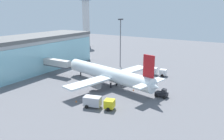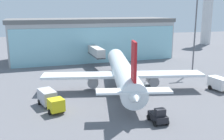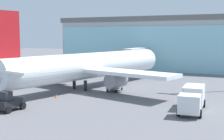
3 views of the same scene
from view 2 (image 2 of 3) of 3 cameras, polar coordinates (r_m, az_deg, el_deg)
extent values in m
plane|color=slate|center=(50.12, 4.07, -5.33)|extent=(240.00, 240.00, 0.00)
cube|color=#AFAFAF|center=(86.03, -4.42, 6.43)|extent=(51.55, 19.00, 11.77)
cube|color=#8ECCD9|center=(78.23, -2.96, 5.35)|extent=(49.63, 3.17, 10.60)
cube|color=slate|center=(85.52, -4.50, 10.75)|extent=(52.58, 19.38, 1.20)
cube|color=beige|center=(73.44, -3.67, 4.17)|extent=(2.80, 13.29, 2.40)
cube|color=#3F3F47|center=(73.61, -3.66, 3.36)|extent=(2.85, 13.29, 0.30)
cylinder|color=#4C4C51|center=(78.66, -4.52, 2.66)|extent=(0.70, 0.70, 3.25)
cylinder|color=silver|center=(129.15, 20.06, 11.62)|extent=(4.43, 4.43, 28.47)
cylinder|color=#59595E|center=(69.10, 17.57, 7.08)|extent=(0.36, 0.36, 18.60)
cylinder|color=white|center=(53.06, 2.28, -0.19)|extent=(10.27, 32.90, 4.07)
cone|color=white|center=(69.02, 0.81, 2.93)|extent=(4.57, 3.72, 4.07)
cone|color=white|center=(37.46, 4.99, -5.93)|extent=(4.36, 4.63, 3.66)
cube|color=white|center=(51.58, 2.47, -1.04)|extent=(31.73, 10.16, 0.50)
cube|color=white|center=(38.20, 4.78, -4.58)|extent=(11.26, 4.46, 0.30)
cube|color=red|center=(37.61, 4.79, 1.91)|extent=(0.97, 3.21, 5.75)
cylinder|color=gray|center=(52.09, -4.17, -2.46)|extent=(2.67, 3.54, 2.10)
cylinder|color=gray|center=(53.38, 8.80, -2.20)|extent=(2.67, 3.54, 2.10)
cylinder|color=black|center=(51.15, 1.20, -3.98)|extent=(0.50, 0.50, 1.60)
cylinder|color=black|center=(51.42, 3.92, -3.91)|extent=(0.50, 0.50, 1.60)
cylinder|color=black|center=(66.66, 1.01, 0.08)|extent=(0.40, 0.40, 1.60)
cube|color=yellow|center=(41.72, -12.06, -7.42)|extent=(2.75, 2.75, 1.90)
cube|color=#B2B2B7|center=(45.43, -13.93, -5.61)|extent=(3.29, 4.47, 2.20)
cylinder|color=black|center=(42.41, -10.59, -8.38)|extent=(0.55, 0.95, 0.90)
cylinder|color=black|center=(41.73, -13.43, -8.89)|extent=(0.55, 0.95, 0.90)
cylinder|color=black|center=(47.01, -12.97, -6.33)|extent=(0.55, 0.95, 0.90)
cylinder|color=black|center=(46.39, -15.55, -6.75)|extent=(0.55, 0.95, 0.90)
cube|color=white|center=(56.11, 22.16, -2.63)|extent=(2.72, 4.26, 2.20)
cylinder|color=black|center=(57.83, 22.15, -3.31)|extent=(0.42, 0.93, 0.90)
cylinder|color=black|center=(56.34, 20.55, -3.59)|extent=(0.42, 0.93, 0.90)
cube|color=slate|center=(54.64, 7.23, -3.27)|extent=(1.81, 2.91, 0.16)
cylinder|color=black|center=(54.09, 8.43, -3.81)|extent=(0.15, 0.45, 0.44)
cylinder|color=slate|center=(53.85, 8.46, -2.96)|extent=(0.08, 0.08, 0.90)
cylinder|color=black|center=(53.45, 7.06, -3.97)|extent=(0.15, 0.45, 0.44)
cylinder|color=slate|center=(53.22, 7.08, -3.12)|extent=(0.08, 0.08, 0.90)
cylinder|color=black|center=(55.99, 7.37, -3.19)|extent=(0.15, 0.45, 0.44)
cylinder|color=slate|center=(55.77, 7.39, -2.37)|extent=(0.08, 0.08, 0.90)
cylinder|color=black|center=(55.38, 6.03, -3.34)|extent=(0.15, 0.45, 0.44)
cylinder|color=slate|center=(55.15, 6.05, -2.51)|extent=(0.08, 0.08, 0.90)
cube|color=black|center=(38.48, 9.93, -10.00)|extent=(1.84, 3.22, 0.90)
cube|color=#26262B|center=(37.59, 10.42, -9.03)|extent=(1.41, 1.02, 1.00)
cylinder|color=black|center=(39.23, 7.99, -10.18)|extent=(0.36, 0.80, 0.80)
cylinder|color=black|center=(39.95, 10.39, -9.83)|extent=(0.36, 0.80, 0.80)
cylinder|color=black|center=(37.38, 9.39, -11.45)|extent=(0.36, 0.80, 0.80)
cylinder|color=black|center=(38.13, 11.89, -11.05)|extent=(0.36, 0.80, 0.80)
cone|color=orange|center=(45.84, 5.48, -6.79)|extent=(0.36, 0.36, 0.55)
cone|color=orange|center=(50.81, -13.95, -5.12)|extent=(0.36, 0.36, 0.55)
camera|label=1|loc=(39.36, -87.56, 9.72)|focal=35.00mm
camera|label=3|loc=(42.93, 63.94, -4.28)|focal=50.00mm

